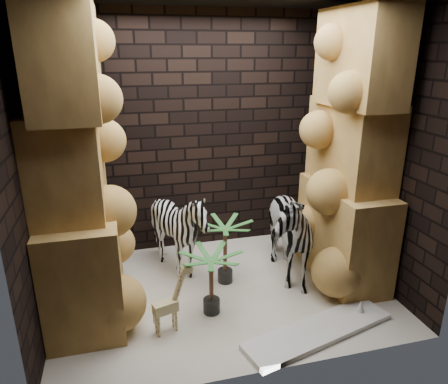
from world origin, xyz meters
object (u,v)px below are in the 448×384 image
object	(u,v)px
zebra_right	(281,222)
surfboard	(319,331)
palm_front	(225,252)
giraffe_toy	(165,301)
palm_back	(211,283)
zebra_left	(179,235)

from	to	relation	value
zebra_right	surfboard	size ratio (longest dim) A/B	0.88
zebra_right	palm_front	xyz separation A→B (m)	(-0.65, 0.01, -0.30)
giraffe_toy	palm_back	bearing A→B (deg)	5.00
palm_front	zebra_right	bearing A→B (deg)	-0.67
palm_back	surfboard	world-z (taller)	palm_back
surfboard	zebra_left	bearing A→B (deg)	111.94
giraffe_toy	surfboard	bearing A→B (deg)	-32.25
zebra_right	palm_front	bearing A→B (deg)	-177.34
zebra_right	giraffe_toy	distance (m)	1.62
zebra_left	palm_back	distance (m)	0.90
zebra_right	palm_front	world-z (taller)	zebra_right
giraffe_toy	zebra_right	bearing A→B (deg)	10.08
zebra_right	giraffe_toy	size ratio (longest dim) A/B	2.01
zebra_left	giraffe_toy	distance (m)	1.11
palm_front	surfboard	world-z (taller)	palm_front
palm_back	giraffe_toy	bearing A→B (deg)	-158.27
surfboard	giraffe_toy	bearing A→B (deg)	149.46
palm_front	surfboard	distance (m)	1.32
zebra_left	palm_front	xyz separation A→B (m)	(0.46, -0.34, -0.11)
zebra_right	palm_front	size ratio (longest dim) A/B	1.80
zebra_right	zebra_left	world-z (taller)	zebra_right
palm_front	palm_back	size ratio (longest dim) A/B	1.11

